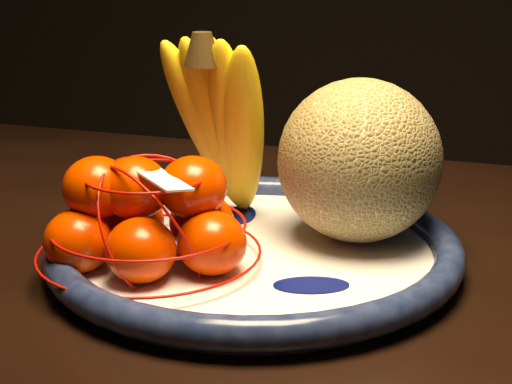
% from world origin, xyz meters
% --- Properties ---
extents(dining_table, '(1.59, 1.08, 0.74)m').
position_xyz_m(dining_table, '(0.02, -0.06, 0.66)').
color(dining_table, black).
rests_on(dining_table, ground).
extents(fruit_bowl, '(0.40, 0.40, 0.03)m').
position_xyz_m(fruit_bowl, '(-0.02, -0.07, 0.76)').
color(fruit_bowl, white).
rests_on(fruit_bowl, dining_table).
extents(cantaloupe, '(0.16, 0.16, 0.16)m').
position_xyz_m(cantaloupe, '(0.07, -0.02, 0.84)').
color(cantaloupe, olive).
rests_on(cantaloupe, fruit_bowl).
extents(banana_bunch, '(0.14, 0.14, 0.22)m').
position_xyz_m(banana_bunch, '(-0.07, 0.01, 0.87)').
color(banana_bunch, yellow).
rests_on(banana_bunch, fruit_bowl).
extents(mandarin_bag, '(0.21, 0.21, 0.13)m').
position_xyz_m(mandarin_bag, '(-0.11, -0.13, 0.80)').
color(mandarin_bag, '#E62F00').
rests_on(mandarin_bag, fruit_bowl).
extents(price_tag, '(0.07, 0.07, 0.01)m').
position_xyz_m(price_tag, '(-0.09, -0.15, 0.85)').
color(price_tag, white).
rests_on(price_tag, mandarin_bag).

